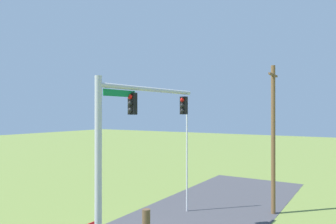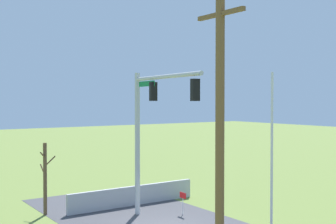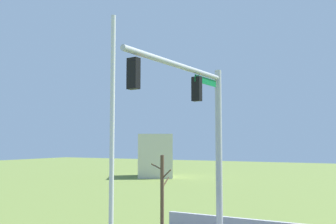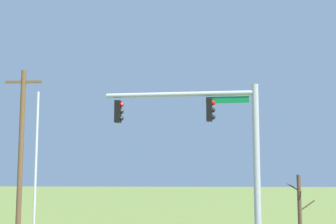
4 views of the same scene
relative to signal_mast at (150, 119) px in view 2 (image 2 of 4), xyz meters
name	(u,v)px [view 2 (image 2 of 4)]	position (x,y,z in m)	size (l,w,h in m)	color
sidewalk_corner	(129,210)	(2.54, -0.15, -5.33)	(6.00, 6.00, 0.01)	#B7B5AD
retaining_fence	(134,196)	(3.42, -0.99, -4.76)	(0.20, 8.37, 1.15)	#A8A8AD
signal_mast	(150,119)	(0.00, 0.00, 0.00)	(6.50, 0.90, 7.78)	#B2B5BA
flagpole	(272,166)	(-7.34, -1.03, -1.64)	(0.10, 0.10, 7.38)	silver
utility_pole	(220,151)	(-9.76, 3.82, -0.50)	(1.90, 0.26, 9.32)	brown
bare_tree	(45,178)	(4.24, 4.10, -3.29)	(1.27, 1.02, 3.96)	brown
open_sign	(183,198)	(0.04, -2.14, -4.43)	(0.56, 0.04, 1.22)	silver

